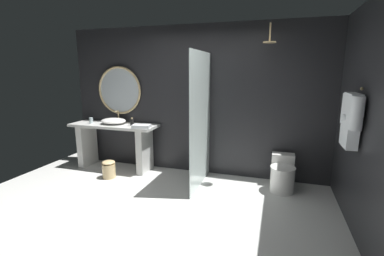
# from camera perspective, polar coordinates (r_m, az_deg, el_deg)

# --- Properties ---
(ground_plane) EXTENTS (5.76, 5.76, 0.00)m
(ground_plane) POSITION_cam_1_polar(r_m,az_deg,el_deg) (3.57, -8.77, -18.93)
(ground_plane) COLOR silver
(back_wall_panel) EXTENTS (4.80, 0.10, 2.60)m
(back_wall_panel) POSITION_cam_1_polar(r_m,az_deg,el_deg) (4.87, 0.66, 5.69)
(back_wall_panel) COLOR #232326
(back_wall_panel) RESTS_ON ground_plane
(side_wall_right) EXTENTS (0.10, 2.47, 2.60)m
(side_wall_right) POSITION_cam_1_polar(r_m,az_deg,el_deg) (3.66, 32.28, 1.82)
(side_wall_right) COLOR #232326
(side_wall_right) RESTS_ON ground_plane
(vanity_counter) EXTENTS (1.65, 0.54, 0.86)m
(vanity_counter) POSITION_cam_1_polar(r_m,az_deg,el_deg) (5.33, -15.89, -2.52)
(vanity_counter) COLOR silver
(vanity_counter) RESTS_ON ground_plane
(vessel_sink) EXTENTS (0.48, 0.39, 0.23)m
(vessel_sink) POSITION_cam_1_polar(r_m,az_deg,el_deg) (5.28, -16.13, 1.43)
(vessel_sink) COLOR white
(vessel_sink) RESTS_ON vanity_counter
(tumbler_cup) EXTENTS (0.07, 0.07, 0.11)m
(tumbler_cup) POSITION_cam_1_polar(r_m,az_deg,el_deg) (5.47, -20.38, 1.50)
(tumbler_cup) COLOR silver
(tumbler_cup) RESTS_ON vanity_counter
(soap_dispenser) EXTENTS (0.06, 0.06, 0.14)m
(soap_dispenser) POSITION_cam_1_polar(r_m,az_deg,el_deg) (5.04, -12.45, 1.24)
(soap_dispenser) COLOR black
(soap_dispenser) RESTS_ON vanity_counter
(round_wall_mirror) EXTENTS (0.91, 0.04, 0.91)m
(round_wall_mirror) POSITION_cam_1_polar(r_m,az_deg,el_deg) (5.40, -14.97, 7.61)
(round_wall_mirror) COLOR #D6B77F
(shower_glass_panel) EXTENTS (0.02, 1.12, 2.11)m
(shower_glass_panel) POSITION_cam_1_polar(r_m,az_deg,el_deg) (4.25, 1.83, 1.48)
(shower_glass_panel) COLOR silver
(shower_glass_panel) RESTS_ON ground_plane
(rain_shower_head) EXTENTS (0.19, 0.19, 0.28)m
(rain_shower_head) POSITION_cam_1_polar(r_m,az_deg,el_deg) (4.29, 15.93, 17.19)
(rain_shower_head) COLOR #D6B77F
(hanging_bathrobe) EXTENTS (0.20, 0.56, 0.68)m
(hanging_bathrobe) POSITION_cam_1_polar(r_m,az_deg,el_deg) (3.57, 30.34, 1.92)
(hanging_bathrobe) COLOR #D6B77F
(toilet) EXTENTS (0.38, 0.58, 0.53)m
(toilet) POSITION_cam_1_polar(r_m,az_deg,el_deg) (4.51, 18.40, -9.16)
(toilet) COLOR white
(toilet) RESTS_ON ground_plane
(waste_bin) EXTENTS (0.23, 0.23, 0.31)m
(waste_bin) POSITION_cam_1_polar(r_m,az_deg,el_deg) (4.98, -17.03, -8.22)
(waste_bin) COLOR #D6B77F
(waste_bin) RESTS_ON ground_plane
(folded_hand_towel) EXTENTS (0.32, 0.22, 0.06)m
(folded_hand_towel) POSITION_cam_1_polar(r_m,az_deg,el_deg) (4.78, -10.57, 0.34)
(folded_hand_towel) COLOR white
(folded_hand_towel) RESTS_ON vanity_counter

